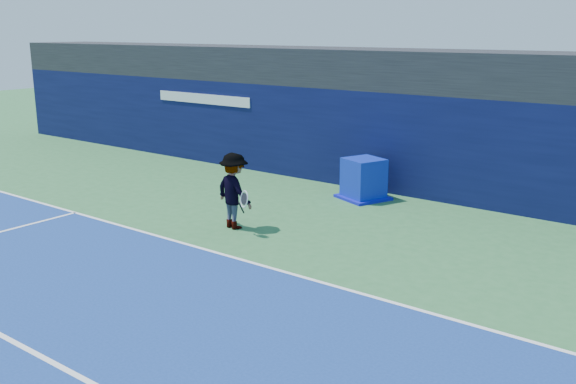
% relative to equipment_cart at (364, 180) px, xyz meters
% --- Properties ---
extents(ground, '(80.00, 80.00, 0.00)m').
position_rel_equipment_cart_xyz_m(ground, '(-0.40, -9.02, -0.54)').
color(ground, '#2F6A38').
rests_on(ground, ground).
extents(baseline, '(24.00, 0.10, 0.01)m').
position_rel_equipment_cart_xyz_m(baseline, '(-0.40, -6.02, -0.53)').
color(baseline, white).
rests_on(baseline, ground).
extents(stadium_band, '(36.00, 3.00, 1.20)m').
position_rel_equipment_cart_xyz_m(stadium_band, '(-0.40, 2.48, 3.06)').
color(stadium_band, black).
rests_on(stadium_band, back_wall_assembly).
extents(back_wall_assembly, '(36.00, 1.03, 3.00)m').
position_rel_equipment_cart_xyz_m(back_wall_assembly, '(-0.40, 1.48, 0.96)').
color(back_wall_assembly, '#090E36').
rests_on(back_wall_assembly, ground).
extents(equipment_cart, '(1.61, 1.61, 1.19)m').
position_rel_equipment_cart_xyz_m(equipment_cart, '(0.00, 0.00, 0.00)').
color(equipment_cart, '#0B1EA2').
rests_on(equipment_cart, ground).
extents(tennis_player, '(1.44, 0.95, 1.90)m').
position_rel_equipment_cart_xyz_m(tennis_player, '(-1.09, -4.38, 0.40)').
color(tennis_player, silver).
rests_on(tennis_player, ground).
extents(tennis_ball, '(0.07, 0.07, 0.07)m').
position_rel_equipment_cart_xyz_m(tennis_ball, '(-1.63, -4.24, 0.21)').
color(tennis_ball, '#CFD717').
rests_on(tennis_ball, ground).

